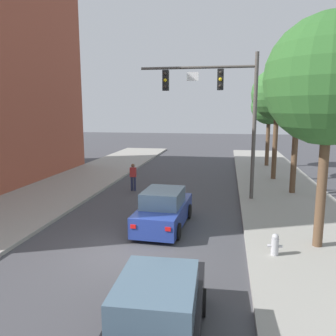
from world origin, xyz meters
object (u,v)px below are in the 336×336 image
traffic_signal_mast (222,100)px  street_tree_second (298,103)px  fire_hydrant (275,244)px  street_tree_third (278,94)px  street_tree_nearest (330,81)px  street_tree_farthest (269,107)px  car_following_black (158,318)px  pedestrian_crossing_road (133,176)px  car_lead_blue (164,210)px

traffic_signal_mast → street_tree_second: (4.05, 1.72, -0.14)m
fire_hydrant → street_tree_third: (1.55, 12.86, 5.31)m
fire_hydrant → street_tree_third: bearing=83.1°
traffic_signal_mast → street_tree_nearest: 7.11m
street_tree_farthest → street_tree_third: bearing=-91.7°
car_following_black → street_tree_nearest: bearing=52.9°
car_following_black → street_tree_second: 15.28m
pedestrian_crossing_road → street_tree_nearest: 12.35m
traffic_signal_mast → car_lead_blue: (-2.17, -4.78, -4.59)m
car_lead_blue → fire_hydrant: 4.79m
traffic_signal_mast → street_tree_third: 6.66m
car_lead_blue → street_tree_third: (5.67, 10.43, 5.10)m
car_following_black → fire_hydrant: car_following_black is taller
car_lead_blue → street_tree_second: bearing=46.3°
street_tree_farthest → street_tree_nearest: bearing=-90.5°
pedestrian_crossing_road → street_tree_second: street_tree_second is taller
pedestrian_crossing_road → fire_hydrant: size_ratio=2.28×
car_following_black → street_tree_farthest: (4.60, 23.46, 4.34)m
street_tree_nearest → pedestrian_crossing_road: bearing=139.6°
pedestrian_crossing_road → street_tree_second: bearing=3.2°
car_lead_blue → street_tree_second: size_ratio=0.66×
car_lead_blue → street_tree_second: 10.03m
car_following_black → street_tree_second: (4.97, 13.75, 4.45)m
street_tree_second → street_tree_farthest: size_ratio=1.02×
pedestrian_crossing_road → street_tree_second: 10.16m
pedestrian_crossing_road → street_tree_second: (9.21, 0.52, 4.26)m
car_lead_blue → car_following_black: bearing=-80.3°
traffic_signal_mast → street_tree_nearest: (3.51, -6.17, 0.40)m
street_tree_nearest → street_tree_farthest: 17.62m
traffic_signal_mast → street_tree_farthest: traffic_signal_mast is taller
fire_hydrant → car_lead_blue: bearing=149.4°
street_tree_third → street_tree_farthest: street_tree_third is taller
car_lead_blue → street_tree_farthest: size_ratio=0.67×
fire_hydrant → street_tree_farthest: size_ratio=0.11×
car_following_black → street_tree_farthest: bearing=78.9°
traffic_signal_mast → street_tree_farthest: (3.68, 11.43, -0.26)m
street_tree_third → traffic_signal_mast: bearing=-121.8°
fire_hydrant → street_tree_second: bearing=76.8°
street_tree_second → pedestrian_crossing_road: bearing=-176.8°
street_tree_second → street_tree_farthest: street_tree_second is taller
car_following_black → car_lead_blue: bearing=99.7°
street_tree_second → street_tree_third: 4.02m
traffic_signal_mast → pedestrian_crossing_road: size_ratio=4.57×
car_following_black → street_tree_third: bearing=75.9°
traffic_signal_mast → street_tree_nearest: bearing=-60.4°
fire_hydrant → street_tree_third: 14.00m
car_following_black → traffic_signal_mast: bearing=85.6°
street_tree_farthest → pedestrian_crossing_road: bearing=-130.8°
street_tree_third → street_tree_nearest: bearing=-90.0°
street_tree_second → street_tree_nearest: bearing=-93.9°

